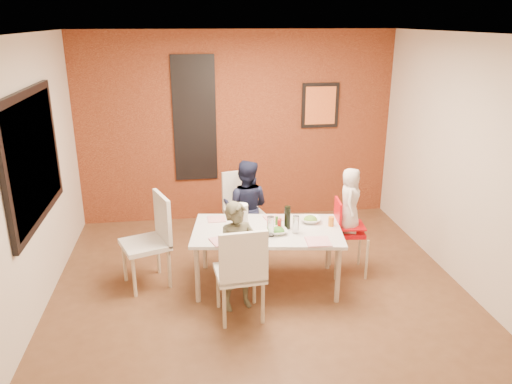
{
  "coord_description": "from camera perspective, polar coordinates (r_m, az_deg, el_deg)",
  "views": [
    {
      "loc": [
        -0.71,
        -4.76,
        2.84
      ],
      "look_at": [
        0.0,
        0.3,
        1.05
      ],
      "focal_mm": 35.0,
      "sensor_mm": 36.0,
      "label": 1
    }
  ],
  "objects": [
    {
      "name": "wine_glass_b",
      "position": [
        5.32,
        4.57,
        -3.73
      ],
      "size": [
        0.07,
        0.07,
        0.19
      ],
      "primitive_type": "cylinder",
      "color": "white",
      "rests_on": "dining_table"
    },
    {
      "name": "wall_right",
      "position": [
        5.8,
        23.06,
        2.85
      ],
      "size": [
        0.02,
        4.5,
        2.7
      ],
      "primitive_type": "cube",
      "color": "beige",
      "rests_on": "ground"
    },
    {
      "name": "wine_glass_a",
      "position": [
        5.22,
        1.66,
        -3.96
      ],
      "size": [
        0.08,
        0.08,
        0.22
      ],
      "primitive_type": "cylinder",
      "color": "silver",
      "rests_on": "dining_table"
    },
    {
      "name": "art_print_frame",
      "position": [
        7.33,
        7.35,
        9.79
      ],
      "size": [
        0.54,
        0.03,
        0.64
      ],
      "primitive_type": "cube",
      "color": "black",
      "rests_on": "wall_back"
    },
    {
      "name": "wall_left",
      "position": [
        5.22,
        -24.76,
        0.9
      ],
      "size": [
        0.02,
        4.5,
        2.7
      ],
      "primitive_type": "cube",
      "color": "beige",
      "rests_on": "ground"
    },
    {
      "name": "salad_bowl_b",
      "position": [
        5.64,
        6.25,
        -3.18
      ],
      "size": [
        0.27,
        0.27,
        0.06
      ],
      "primitive_type": "imported",
      "rotation": [
        0.0,
        0.0,
        -0.21
      ],
      "color": "white",
      "rests_on": "dining_table"
    },
    {
      "name": "picture_window_frame",
      "position": [
        5.34,
        -24.18,
        3.62
      ],
      "size": [
        0.05,
        1.7,
        1.3
      ],
      "primitive_type": "cube",
      "color": "black",
      "rests_on": "wall_left"
    },
    {
      "name": "plate_near_right",
      "position": [
        5.16,
        7.12,
        -5.64
      ],
      "size": [
        0.26,
        0.26,
        0.01
      ],
      "primitive_type": "cube",
      "rotation": [
        0.0,
        0.0,
        -0.05
      ],
      "color": "white",
      "rests_on": "dining_table"
    },
    {
      "name": "chair_near",
      "position": [
        4.84,
        -1.69,
        -8.86
      ],
      "size": [
        0.5,
        0.5,
        1.0
      ],
      "rotation": [
        0.0,
        0.0,
        3.23
      ],
      "color": "white",
      "rests_on": "ground"
    },
    {
      "name": "child_far",
      "position": [
        6.21,
        -1.16,
        -1.77
      ],
      "size": [
        0.71,
        0.63,
        1.22
      ],
      "primitive_type": "imported",
      "rotation": [
        0.0,
        0.0,
        2.81
      ],
      "color": "black",
      "rests_on": "ground"
    },
    {
      "name": "wine_bottle",
      "position": [
        5.41,
        3.61,
        -2.93
      ],
      "size": [
        0.07,
        0.07,
        0.26
      ],
      "primitive_type": "cylinder",
      "color": "black",
      "rests_on": "dining_table"
    },
    {
      "name": "plate_far_mid",
      "position": [
        5.7,
        2.05,
        -3.03
      ],
      "size": [
        0.23,
        0.23,
        0.01
      ],
      "primitive_type": "cube",
      "rotation": [
        0.0,
        0.0,
        0.17
      ],
      "color": "white",
      "rests_on": "dining_table"
    },
    {
      "name": "condiment_green",
      "position": [
        5.46,
        2.37,
        -3.44
      ],
      "size": [
        0.03,
        0.03,
        0.13
      ],
      "primitive_type": "cylinder",
      "color": "#3C7D29",
      "rests_on": "dining_table"
    },
    {
      "name": "condiment_red",
      "position": [
        5.36,
        2.65,
        -3.84
      ],
      "size": [
        0.03,
        0.03,
        0.13
      ],
      "primitive_type": "cylinder",
      "color": "red",
      "rests_on": "dining_table"
    },
    {
      "name": "sippy_cup",
      "position": [
        5.55,
        8.58,
        -3.35
      ],
      "size": [
        0.06,
        0.06,
        0.11
      ],
      "primitive_type": "cylinder",
      "color": "orange",
      "rests_on": "dining_table"
    },
    {
      "name": "wall_back",
      "position": [
        7.2,
        -2.17,
        7.34
      ],
      "size": [
        4.5,
        0.02,
        2.7
      ],
      "primitive_type": "cube",
      "color": "beige",
      "rests_on": "ground"
    },
    {
      "name": "wall_front",
      "position": [
        3.0,
        6.89,
        -10.55
      ],
      "size": [
        4.5,
        0.02,
        2.7
      ],
      "primitive_type": "cube",
      "color": "beige",
      "rests_on": "ground"
    },
    {
      "name": "picture_window_pane",
      "position": [
        5.34,
        -24.02,
        3.63
      ],
      "size": [
        0.02,
        1.55,
        1.15
      ],
      "primitive_type": "cube",
      "color": "black",
      "rests_on": "wall_left"
    },
    {
      "name": "condiment_brown",
      "position": [
        5.4,
        2.75,
        -3.69
      ],
      "size": [
        0.03,
        0.03,
        0.13
      ],
      "primitive_type": "cylinder",
      "color": "brown",
      "rests_on": "dining_table"
    },
    {
      "name": "plate_near_left",
      "position": [
        5.15,
        -3.82,
        -5.58
      ],
      "size": [
        0.29,
        0.29,
        0.01
      ],
      "primitive_type": "cube",
      "rotation": [
        0.0,
        0.0,
        0.31
      ],
      "color": "white",
      "rests_on": "dining_table"
    },
    {
      "name": "ground",
      "position": [
        5.59,
        0.44,
        -11.24
      ],
      "size": [
        4.5,
        4.5,
        0.0
      ],
      "primitive_type": "plane",
      "color": "brown",
      "rests_on": "ground"
    },
    {
      "name": "art_print_canvas",
      "position": [
        7.31,
        7.38,
        9.77
      ],
      "size": [
        0.44,
        0.01,
        0.54
      ],
      "primitive_type": "cube",
      "color": "orange",
      "rests_on": "wall_back"
    },
    {
      "name": "high_chair",
      "position": [
        5.82,
        10.26,
        -4.26
      ],
      "size": [
        0.41,
        0.41,
        0.9
      ],
      "rotation": [
        0.0,
        0.0,
        1.47
      ],
      "color": "red",
      "rests_on": "ground"
    },
    {
      "name": "chair_left",
      "position": [
        5.62,
        -11.73,
        -4.89
      ],
      "size": [
        0.62,
        0.62,
        1.03
      ],
      "rotation": [
        0.0,
        0.0,
        5.07
      ],
      "color": "white",
      "rests_on": "ground"
    },
    {
      "name": "child_near",
      "position": [
        5.05,
        -2.09,
        -7.38
      ],
      "size": [
        0.48,
        0.38,
        1.15
      ],
      "primitive_type": "imported",
      "rotation": [
        0.0,
        0.0,
        0.29
      ],
      "color": "brown",
      "rests_on": "ground"
    },
    {
      "name": "glassblock_surround",
      "position": [
        7.1,
        -7.03,
        8.27
      ],
      "size": [
        0.6,
        0.03,
        1.76
      ],
      "primitive_type": "cube",
      "color": "black",
      "rests_on": "wall_back"
    },
    {
      "name": "toddler",
      "position": [
        5.69,
        10.69,
        -0.92
      ],
      "size": [
        0.35,
        0.42,
        0.74
      ],
      "primitive_type": "imported",
      "rotation": [
        0.0,
        0.0,
        1.22
      ],
      "color": "silver",
      "rests_on": "high_chair"
    },
    {
      "name": "chair_far",
      "position": [
        6.46,
        -1.59,
        -1.51
      ],
      "size": [
        0.54,
        0.54,
        0.98
      ],
      "rotation": [
        0.0,
        0.0,
        0.23
      ],
      "color": "silver",
      "rests_on": "ground"
    },
    {
      "name": "ceiling",
      "position": [
        4.82,
        0.52,
        17.64
      ],
      "size": [
        4.5,
        4.5,
        0.02
      ],
      "primitive_type": "cube",
      "color": "silver",
      "rests_on": "wall_back"
    },
    {
      "name": "plate_far_left",
      "position": [
        5.7,
        -4.53,
        -3.1
      ],
      "size": [
        0.2,
        0.2,
        0.01
      ],
      "primitive_type": "cube",
      "rotation": [
        0.0,
        0.0,
        0.03
      ],
      "color": "white",
      "rests_on": "dining_table"
    },
    {
      "name": "paper_towel_roll",
      "position": [
        5.35,
        -1.62,
        -2.93
      ],
      "size": [
        0.13,
        0.13,
        0.3
      ],
      "primitive_type": "cylinder",
      "color": "white",
      "rests_on": "dining_table"
    },
    {
      "name": "salad_bowl_a",
      "position": [
        5.32,
        2.47,
        -4.51
      ],
      "size": [
        0.22,
        0.22,
        0.05
      ],
      "primitive_type": "imported",
      "rotation": [
        0.0,
        0.0,
        0.08
      ],
      "color": "white",
      "rests_on": "dining_table"
    },
    {
      "name": "dining_table",
      "position": [
        5.45,
        1.29,
        -4.85
      ],
      "size": [
        1.72,
        1.11,
        0.67
      ],
      "rotation": [
        0.0,
        0.0,
        -0.14
      ],
      "color": "silver",
      "rests_on": "ground"
    },
    {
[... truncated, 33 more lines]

